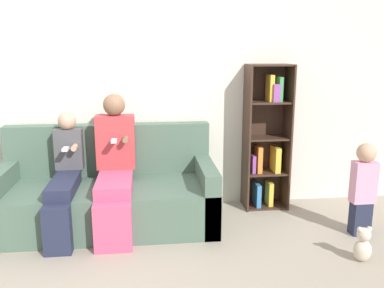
% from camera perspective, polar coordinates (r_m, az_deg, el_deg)
% --- Properties ---
extents(ground_plane, '(14.00, 14.00, 0.00)m').
position_cam_1_polar(ground_plane, '(3.56, -11.39, -14.46)').
color(ground_plane, '#9E9384').
extents(back_wall, '(10.00, 0.06, 2.55)m').
position_cam_1_polar(back_wall, '(4.20, -11.04, 7.96)').
color(back_wall, silver).
rests_on(back_wall, ground_plane).
extents(couch, '(2.00, 0.89, 0.91)m').
position_cam_1_polar(couch, '(3.95, -11.68, -7.07)').
color(couch, '#4C6656').
rests_on(couch, ground_plane).
extents(adult_seated, '(0.36, 0.85, 1.23)m').
position_cam_1_polar(adult_seated, '(3.75, -10.80, -2.75)').
color(adult_seated, '#DB4C75').
rests_on(adult_seated, ground_plane).
extents(child_seated, '(0.26, 0.86, 1.07)m').
position_cam_1_polar(child_seated, '(3.79, -17.50, -4.49)').
color(child_seated, '#232842').
rests_on(child_seated, ground_plane).
extents(toddler_standing, '(0.20, 0.17, 0.85)m').
position_cam_1_polar(toddler_standing, '(3.91, 22.91, -5.45)').
color(toddler_standing, '#232842').
rests_on(toddler_standing, ground_plane).
extents(bookshelf, '(0.45, 0.30, 1.49)m').
position_cam_1_polar(bookshelf, '(4.29, 10.38, 0.72)').
color(bookshelf, '#3D281E').
rests_on(bookshelf, ground_plane).
extents(teddy_bear, '(0.14, 0.12, 0.29)m').
position_cam_1_polar(teddy_bear, '(3.54, 22.86, -12.94)').
color(teddy_bear, beige).
rests_on(teddy_bear, ground_plane).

